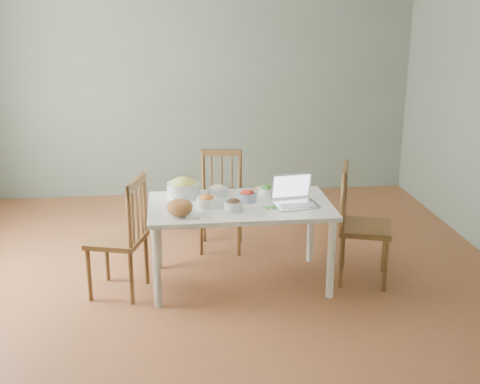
{
  "coord_description": "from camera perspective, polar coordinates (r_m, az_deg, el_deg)",
  "views": [
    {
      "loc": [
        -0.35,
        -4.62,
        2.25
      ],
      "look_at": [
        0.18,
        -0.02,
        0.79
      ],
      "focal_mm": 45.68,
      "sensor_mm": 36.0,
      "label": 1
    }
  ],
  "objects": [
    {
      "name": "bowl_squash",
      "position": [
        5.06,
        -5.31,
        0.42
      ],
      "size": [
        0.35,
        0.35,
        0.16
      ],
      "primitive_type": null,
      "rotation": [
        0.0,
        0.0,
        0.32
      ],
      "color": "#BBAB4C",
      "rests_on": "dining_table"
    },
    {
      "name": "dining_table",
      "position": [
        5.01,
        -0.0,
        -4.84
      ],
      "size": [
        1.46,
        0.82,
        0.69
      ],
      "primitive_type": null,
      "color": "white",
      "rests_on": "floor"
    },
    {
      "name": "bread_boule",
      "position": [
        4.63,
        -5.65,
        -1.44
      ],
      "size": [
        0.22,
        0.22,
        0.13
      ],
      "primitive_type": "ellipsoid",
      "rotation": [
        0.0,
        0.0,
        0.1
      ],
      "color": "#9E6636",
      "rests_on": "dining_table"
    },
    {
      "name": "basil_bunch",
      "position": [
        4.81,
        2.89,
        -1.33
      ],
      "size": [
        0.18,
        0.18,
        0.02
      ],
      "primitive_type": null,
      "color": "#2F8135",
      "rests_on": "dining_table"
    },
    {
      "name": "butter_stick",
      "position": [
        4.55,
        -4.43,
        -2.43
      ],
      "size": [
        0.1,
        0.04,
        0.03
      ],
      "primitive_type": "cube",
      "rotation": [
        0.0,
        0.0,
        -0.15
      ],
      "color": "white",
      "rests_on": "dining_table"
    },
    {
      "name": "wall_front",
      "position": [
        2.33,
        2.51,
        -5.25
      ],
      "size": [
        5.0,
        0.0,
        2.7
      ],
      "primitive_type": "cube",
      "color": "slate",
      "rests_on": "ground"
    },
    {
      "name": "wall_back",
      "position": [
        7.18,
        -3.83,
        10.31
      ],
      "size": [
        5.0,
        0.0,
        2.7
      ],
      "primitive_type": "cube",
      "color": "slate",
      "rests_on": "ground"
    },
    {
      "name": "bowl_carrot",
      "position": [
        4.83,
        -3.15,
        -0.81
      ],
      "size": [
        0.18,
        0.18,
        0.09
      ],
      "primitive_type": null,
      "rotation": [
        0.0,
        0.0,
        -0.1
      ],
      "color": "#CB5F15",
      "rests_on": "dining_table"
    },
    {
      "name": "chair_left",
      "position": [
        4.89,
        -11.46,
        -4.1
      ],
      "size": [
        0.51,
        0.52,
        0.96
      ],
      "primitive_type": null,
      "rotation": [
        0.0,
        0.0,
        -1.86
      ],
      "color": "#4A2E10",
      "rests_on": "floor"
    },
    {
      "name": "laptop",
      "position": [
        4.83,
        5.32,
        0.0
      ],
      "size": [
        0.37,
        0.32,
        0.23
      ],
      "primitive_type": null,
      "rotation": [
        0.0,
        0.0,
        0.13
      ],
      "color": "silver",
      "rests_on": "dining_table"
    },
    {
      "name": "bowl_mushroom",
      "position": [
        4.72,
        -0.63,
        -1.21
      ],
      "size": [
        0.15,
        0.15,
        0.09
      ],
      "primitive_type": null,
      "rotation": [
        0.0,
        0.0,
        -0.03
      ],
      "color": "black",
      "rests_on": "dining_table"
    },
    {
      "name": "chair_far",
      "position": [
        5.65,
        -1.82,
        -0.95
      ],
      "size": [
        0.46,
        0.44,
        0.92
      ],
      "primitive_type": null,
      "rotation": [
        0.0,
        0.0,
        -0.15
      ],
      "color": "#4A2E10",
      "rests_on": "floor"
    },
    {
      "name": "chair_right",
      "position": [
        5.1,
        11.63,
        -3.03
      ],
      "size": [
        0.53,
        0.54,
        0.98
      ],
      "primitive_type": null,
      "rotation": [
        0.0,
        0.0,
        1.26
      ],
      "color": "#4A2E10",
      "rests_on": "floor"
    },
    {
      "name": "flatbread",
      "position": [
        5.19,
        2.33,
        0.11
      ],
      "size": [
        0.25,
        0.25,
        0.02
      ],
      "primitive_type": "cylinder",
      "rotation": [
        0.0,
        0.0,
        -0.15
      ],
      "color": "#D3B288",
      "rests_on": "dining_table"
    },
    {
      "name": "bowl_onion",
      "position": [
        5.09,
        -2.08,
        0.16
      ],
      "size": [
        0.19,
        0.19,
        0.09
      ],
      "primitive_type": null,
      "rotation": [
        0.0,
        0.0,
        -0.24
      ],
      "color": "beige",
      "rests_on": "dining_table"
    },
    {
      "name": "bowl_broccoli",
      "position": [
        5.1,
        2.54,
        0.17
      ],
      "size": [
        0.16,
        0.16,
        0.08
      ],
      "primitive_type": null,
      "rotation": [
        0.0,
        0.0,
        0.25
      ],
      "color": "#154F14",
      "rests_on": "dining_table"
    },
    {
      "name": "bowl_redpep",
      "position": [
        4.94,
        0.68,
        -0.36
      ],
      "size": [
        0.2,
        0.2,
        0.09
      ],
      "primitive_type": null,
      "rotation": [
        0.0,
        0.0,
        -0.43
      ],
      "color": "#B22200",
      "rests_on": "dining_table"
    },
    {
      "name": "floor",
      "position": [
        5.15,
        -2.08,
        -8.39
      ],
      "size": [
        5.0,
        5.0,
        0.0
      ],
      "primitive_type": "cube",
      "color": "brown",
      "rests_on": "ground"
    }
  ]
}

